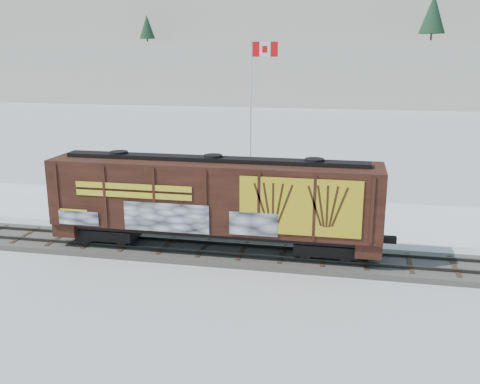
% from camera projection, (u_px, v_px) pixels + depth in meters
% --- Properties ---
extents(ground, '(500.00, 500.00, 0.00)m').
position_uv_depth(ground, '(204.00, 253.00, 27.05)').
color(ground, white).
rests_on(ground, ground).
extents(rail_track, '(50.00, 3.40, 0.43)m').
position_uv_depth(rail_track, '(204.00, 251.00, 27.02)').
color(rail_track, '#59544C').
rests_on(rail_track, ground).
extents(parking_strip, '(40.00, 8.00, 0.03)m').
position_uv_depth(parking_strip, '(235.00, 212.00, 34.17)').
color(parking_strip, white).
rests_on(parking_strip, ground).
extents(hillside, '(360.00, 110.00, 93.00)m').
position_uv_depth(hillside, '(328.00, 37.00, 156.07)').
color(hillside, white).
rests_on(hillside, ground).
extents(hopper_railcar, '(16.16, 3.06, 4.55)m').
position_uv_depth(hopper_railcar, '(214.00, 198.00, 26.20)').
color(hopper_railcar, black).
rests_on(hopper_railcar, rail_track).
extents(flagpole, '(2.30, 0.90, 10.80)m').
position_uv_depth(flagpole, '(252.00, 139.00, 37.88)').
color(flagpole, silver).
rests_on(flagpole, ground).
extents(car_silver, '(4.96, 3.58, 1.57)m').
position_uv_depth(car_silver, '(197.00, 203.00, 33.18)').
color(car_silver, '#A3A5AA').
rests_on(car_silver, parking_strip).
extents(car_white, '(4.18, 1.72, 1.35)m').
position_uv_depth(car_white, '(292.00, 201.00, 33.92)').
color(car_white, silver).
rests_on(car_white, parking_strip).
extents(car_dark, '(4.72, 2.46, 1.31)m').
position_uv_depth(car_dark, '(286.00, 202.00, 33.79)').
color(car_dark, black).
rests_on(car_dark, parking_strip).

